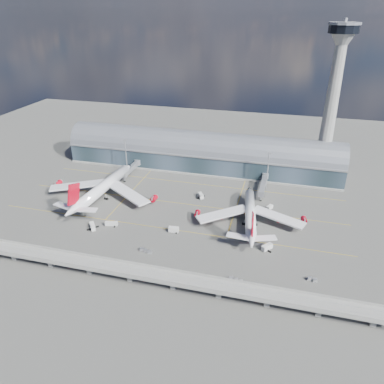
% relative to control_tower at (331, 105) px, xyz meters
% --- Properties ---
extents(ground, '(500.00, 500.00, 0.00)m').
position_rel_control_tower_xyz_m(ground, '(-85.00, -83.00, -51.64)').
color(ground, '#474744').
rests_on(ground, ground).
extents(taxi_lines, '(200.00, 80.12, 0.01)m').
position_rel_control_tower_xyz_m(taxi_lines, '(-85.00, -60.89, -51.63)').
color(taxi_lines, gold).
rests_on(taxi_lines, ground).
extents(terminal, '(200.00, 30.00, 28.00)m').
position_rel_control_tower_xyz_m(terminal, '(-85.00, -5.01, -40.30)').
color(terminal, '#1F2D34').
rests_on(terminal, ground).
extents(control_tower, '(19.00, 19.00, 103.00)m').
position_rel_control_tower_xyz_m(control_tower, '(0.00, 0.00, 0.00)').
color(control_tower, gray).
rests_on(control_tower, ground).
extents(guideway, '(220.00, 8.50, 7.20)m').
position_rel_control_tower_xyz_m(guideway, '(-85.00, -138.00, -46.34)').
color(guideway, gray).
rests_on(guideway, ground).
extents(floodlight_mast_left, '(3.00, 0.70, 25.70)m').
position_rel_control_tower_xyz_m(floodlight_mast_left, '(-135.00, -28.00, -38.00)').
color(floodlight_mast_left, gray).
rests_on(floodlight_mast_left, ground).
extents(floodlight_mast_right, '(3.00, 0.70, 25.70)m').
position_rel_control_tower_xyz_m(floodlight_mast_right, '(-35.00, -28.00, -38.00)').
color(floodlight_mast_right, gray).
rests_on(floodlight_mast_right, ground).
extents(airliner_left, '(72.71, 76.39, 23.27)m').
position_rel_control_tower_xyz_m(airliner_left, '(-134.13, -68.34, -44.99)').
color(airliner_left, white).
rests_on(airliner_left, ground).
extents(airliner_right, '(62.54, 65.42, 20.78)m').
position_rel_control_tower_xyz_m(airliner_right, '(-39.96, -75.25, -46.25)').
color(airliner_right, white).
rests_on(airliner_right, ground).
extents(jet_bridge_left, '(4.40, 28.00, 7.25)m').
position_rel_control_tower_xyz_m(jet_bridge_left, '(-130.48, -29.88, -46.46)').
color(jet_bridge_left, gray).
rests_on(jet_bridge_left, ground).
extents(jet_bridge_right, '(4.40, 32.00, 7.25)m').
position_rel_control_tower_xyz_m(jet_bridge_right, '(-36.71, -31.82, -46.46)').
color(jet_bridge_right, gray).
rests_on(jet_bridge_right, ground).
extents(service_truck_0, '(5.97, 6.86, 2.86)m').
position_rel_control_tower_xyz_m(service_truck_0, '(-122.13, -103.63, -50.16)').
color(service_truck_0, beige).
rests_on(service_truck_0, ground).
extents(service_truck_1, '(5.57, 3.06, 3.12)m').
position_rel_control_tower_xyz_m(service_truck_1, '(-78.33, -95.32, -50.06)').
color(service_truck_1, beige).
rests_on(service_truck_1, ground).
extents(service_truck_2, '(7.18, 3.51, 2.51)m').
position_rel_control_tower_xyz_m(service_truck_2, '(-113.66, -98.03, -50.33)').
color(service_truck_2, beige).
rests_on(service_truck_2, ground).
extents(service_truck_3, '(5.55, 6.15, 2.91)m').
position_rel_control_tower_xyz_m(service_truck_3, '(-28.39, -98.66, -50.15)').
color(service_truck_3, beige).
rests_on(service_truck_3, ground).
extents(service_truck_4, '(3.87, 5.10, 2.69)m').
position_rel_control_tower_xyz_m(service_truck_4, '(-30.40, -56.74, -50.28)').
color(service_truck_4, beige).
rests_on(service_truck_4, ground).
extents(service_truck_5, '(5.04, 6.32, 2.90)m').
position_rel_control_tower_xyz_m(service_truck_5, '(-73.87, -52.47, -50.16)').
color(service_truck_5, beige).
rests_on(service_truck_5, ground).
extents(cargo_train_0, '(7.04, 2.87, 1.54)m').
position_rel_control_tower_xyz_m(cargo_train_0, '(-86.20, -116.32, -50.83)').
color(cargo_train_0, gray).
rests_on(cargo_train_0, ground).
extents(cargo_train_1, '(9.10, 4.03, 1.51)m').
position_rel_control_tower_xyz_m(cargo_train_1, '(-38.38, -126.90, -50.85)').
color(cargo_train_1, gray).
rests_on(cargo_train_1, ground).
extents(cargo_train_2, '(4.79, 2.46, 1.56)m').
position_rel_control_tower_xyz_m(cargo_train_2, '(-6.88, -117.35, -50.82)').
color(cargo_train_2, gray).
rests_on(cargo_train_2, ground).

